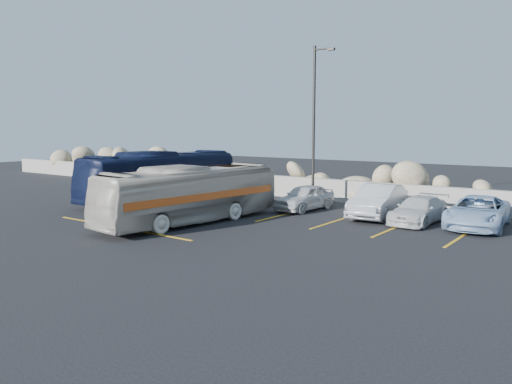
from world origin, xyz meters
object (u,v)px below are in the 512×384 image
Objects in this scene: lamppost at (315,122)px; tour_coach at (161,176)px; car_d at (478,212)px; car_b at (378,201)px; car_c at (419,210)px; vintage_bus at (191,194)px; car_a at (305,197)px.

tour_coach is (-7.98, -2.97, -2.92)m from lamppost.
tour_coach is at bearing -176.29° from car_d.
car_b is 1.99m from car_c.
car_b is 4.18m from car_d.
tour_coach reaches higher than car_c.
car_b is at bearing 177.44° from car_d.
tour_coach is at bearing -175.45° from car_b.
tour_coach is (-5.95, 3.82, 0.16)m from vintage_bus.
tour_coach is at bearing 152.70° from vintage_bus.
vintage_bus is 1.96× the size of car_b.
lamppost is 0.92× the size of vintage_bus.
car_c is (5.63, -0.08, -0.07)m from car_a.
car_b is (3.79, -0.82, -3.56)m from lamppost.
tour_coach is at bearing -162.93° from car_a.
car_d is at bearing -4.87° from lamppost.
car_b is (5.82, 5.97, -0.48)m from vintage_bus.
car_b is at bearing 172.61° from car_c.
vintage_bus reaches higher than car_c.
car_b is at bearing 51.09° from vintage_bus.
vintage_bus reaches higher than car_a.
car_d is (10.00, 6.10, -0.58)m from vintage_bus.
vintage_bus is at bearing -106.71° from car_a.
lamppost reaches higher than car_c.
lamppost is 2.18× the size of car_a.
tour_coach is 8.35m from car_a.
tour_coach is at bearing -170.44° from car_c.
car_a is at bearing 13.38° from tour_coach.
lamppost is 9.00m from tour_coach.
car_b reaches higher than car_a.
car_d is (15.95, 2.29, -0.74)m from tour_coach.
car_a is 0.83× the size of car_b.
lamppost reaches higher than tour_coach.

